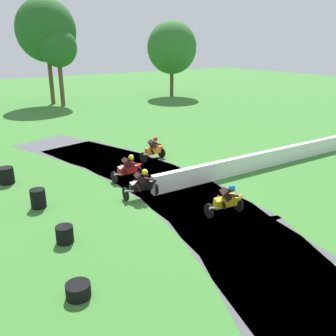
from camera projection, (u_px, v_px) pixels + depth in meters
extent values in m
plane|color=#38752D|center=(175.00, 189.00, 17.11)|extent=(120.00, 120.00, 0.00)
cube|color=#47474C|center=(298.00, 300.00, 9.82)|extent=(7.23, 10.21, 0.01)
cube|color=#47474C|center=(249.00, 246.00, 12.36)|extent=(6.34, 10.13, 0.01)
cube|color=#47474C|center=(209.00, 212.00, 14.80)|extent=(5.35, 9.91, 0.01)
cube|color=#47474C|center=(174.00, 189.00, 17.10)|extent=(4.30, 9.56, 0.01)
cube|color=#47474C|center=(143.00, 173.00, 19.24)|extent=(4.67, 9.70, 0.01)
cube|color=#47474C|center=(112.00, 161.00, 21.18)|extent=(5.70, 10.00, 0.01)
cube|color=#47474C|center=(82.00, 152.00, 22.90)|extent=(6.65, 10.17, 0.01)
cube|color=white|center=(265.00, 159.00, 19.96)|extent=(14.19, 0.85, 0.90)
cylinder|color=black|center=(238.00, 204.00, 14.85)|extent=(0.21, 0.74, 0.74)
cylinder|color=black|center=(209.00, 211.00, 14.28)|extent=(0.21, 0.74, 0.74)
cube|color=yellow|center=(226.00, 202.00, 14.40)|extent=(1.05, 0.54, 0.46)
ellipsoid|color=yellow|center=(231.00, 196.00, 14.33)|extent=(0.49, 0.40, 0.31)
cone|color=yellow|center=(240.00, 196.00, 14.61)|extent=(0.44, 0.44, 0.47)
cylinder|color=#B2B2B7|center=(214.00, 208.00, 14.12)|extent=(0.42, 0.16, 0.18)
cube|color=#331919|center=(226.00, 194.00, 14.16)|extent=(0.55, 0.42, 0.62)
sphere|color=#1E7FE0|center=(232.00, 188.00, 14.10)|extent=(0.26, 0.26, 0.26)
cylinder|color=#331919|center=(229.00, 190.00, 14.39)|extent=(0.44, 0.14, 0.24)
cylinder|color=#331919|center=(234.00, 195.00, 14.13)|extent=(0.44, 0.14, 0.24)
cylinder|color=#331919|center=(219.00, 199.00, 14.45)|extent=(0.30, 0.20, 0.42)
cylinder|color=#331919|center=(224.00, 205.00, 14.19)|extent=(0.30, 0.20, 0.42)
cylinder|color=black|center=(155.00, 188.00, 16.46)|extent=(0.18, 0.72, 0.72)
cylinder|color=black|center=(126.00, 194.00, 15.84)|extent=(0.18, 0.72, 0.72)
cube|color=black|center=(141.00, 186.00, 16.00)|extent=(1.04, 0.48, 0.45)
ellipsoid|color=black|center=(145.00, 180.00, 15.95)|extent=(0.48, 0.38, 0.30)
cone|color=black|center=(155.00, 181.00, 16.24)|extent=(0.43, 0.42, 0.46)
cylinder|color=#B2B2B7|center=(129.00, 191.00, 15.69)|extent=(0.42, 0.14, 0.17)
cube|color=#331919|center=(140.00, 178.00, 15.77)|extent=(0.53, 0.40, 0.62)
sphere|color=yellow|center=(145.00, 172.00, 15.73)|extent=(0.26, 0.26, 0.26)
cylinder|color=#331919|center=(144.00, 175.00, 16.02)|extent=(0.43, 0.13, 0.24)
cylinder|color=#331919|center=(147.00, 179.00, 15.75)|extent=(0.43, 0.13, 0.24)
cylinder|color=#331919|center=(136.00, 184.00, 16.04)|extent=(0.29, 0.19, 0.42)
cylinder|color=#331919|center=(139.00, 188.00, 15.78)|extent=(0.29, 0.19, 0.42)
cylinder|color=black|center=(139.00, 172.00, 18.55)|extent=(0.10, 0.73, 0.73)
cylinder|color=black|center=(114.00, 177.00, 17.78)|extent=(0.10, 0.73, 0.73)
cube|color=red|center=(127.00, 169.00, 18.01)|extent=(1.01, 0.39, 0.46)
ellipsoid|color=red|center=(131.00, 164.00, 17.98)|extent=(0.45, 0.34, 0.30)
cone|color=red|center=(140.00, 165.00, 18.33)|extent=(0.40, 0.41, 0.47)
cylinder|color=#B2B2B7|center=(118.00, 174.00, 17.64)|extent=(0.41, 0.13, 0.18)
cube|color=#331919|center=(127.00, 163.00, 17.78)|extent=(0.50, 0.43, 0.62)
sphere|color=yellow|center=(131.00, 157.00, 17.76)|extent=(0.26, 0.26, 0.26)
cylinder|color=#331919|center=(130.00, 160.00, 18.04)|extent=(0.43, 0.15, 0.24)
cylinder|color=#331919|center=(134.00, 163.00, 17.80)|extent=(0.43, 0.15, 0.24)
cylinder|color=#331919|center=(123.00, 168.00, 18.02)|extent=(0.27, 0.21, 0.42)
cylinder|color=#331919|center=(126.00, 172.00, 17.78)|extent=(0.27, 0.21, 0.42)
cylinder|color=black|center=(162.00, 153.00, 21.68)|extent=(0.19, 0.67, 0.67)
cylinder|color=black|center=(143.00, 158.00, 20.78)|extent=(0.19, 0.67, 0.67)
cube|color=orange|center=(153.00, 150.00, 21.11)|extent=(1.04, 0.47, 0.43)
ellipsoid|color=orange|center=(156.00, 145.00, 21.12)|extent=(0.48, 0.37, 0.27)
cone|color=orange|center=(162.00, 146.00, 21.50)|extent=(0.43, 0.39, 0.44)
cylinder|color=#B2B2B7|center=(146.00, 154.00, 20.67)|extent=(0.42, 0.16, 0.17)
cube|color=#331919|center=(152.00, 144.00, 20.90)|extent=(0.53, 0.40, 0.59)
sphere|color=red|center=(156.00, 139.00, 20.93)|extent=(0.26, 0.26, 0.26)
cylinder|color=#331919|center=(154.00, 142.00, 21.19)|extent=(0.43, 0.17, 0.24)
cylinder|color=#331919|center=(158.00, 144.00, 20.95)|extent=(0.43, 0.17, 0.24)
cylinder|color=#331919|center=(149.00, 150.00, 21.10)|extent=(0.28, 0.18, 0.42)
cylinder|color=#331919|center=(153.00, 152.00, 20.86)|extent=(0.28, 0.18, 0.42)
cylinder|color=black|center=(79.00, 293.00, 9.91)|extent=(0.68, 0.68, 0.20)
cylinder|color=black|center=(78.00, 287.00, 9.85)|extent=(0.68, 0.68, 0.20)
cylinder|color=black|center=(65.00, 239.00, 12.61)|extent=(0.60, 0.60, 0.20)
cylinder|color=black|center=(65.00, 234.00, 12.54)|extent=(0.60, 0.60, 0.20)
cylinder|color=black|center=(64.00, 229.00, 12.48)|extent=(0.60, 0.60, 0.20)
cylinder|color=black|center=(39.00, 205.00, 15.25)|extent=(0.62, 0.62, 0.20)
cylinder|color=black|center=(38.00, 201.00, 15.18)|extent=(0.62, 0.62, 0.20)
cylinder|color=black|center=(38.00, 196.00, 15.12)|extent=(0.62, 0.62, 0.20)
cylinder|color=black|center=(37.00, 192.00, 15.05)|extent=(0.62, 0.62, 0.20)
cylinder|color=black|center=(7.00, 181.00, 17.82)|extent=(0.71, 0.71, 0.20)
cylinder|color=black|center=(7.00, 177.00, 17.76)|extent=(0.71, 0.71, 0.20)
cylinder|color=black|center=(6.00, 174.00, 17.69)|extent=(0.71, 0.71, 0.20)
cylinder|color=black|center=(6.00, 170.00, 17.62)|extent=(0.71, 0.71, 0.20)
cylinder|color=brown|center=(51.00, 81.00, 39.54)|extent=(0.44, 0.44, 4.99)
ellipsoid|color=#235B23|center=(46.00, 30.00, 37.86)|extent=(6.11, 6.11, 6.42)
cylinder|color=brown|center=(172.00, 83.00, 45.32)|extent=(0.44, 0.44, 3.29)
ellipsoid|color=#2D6B28|center=(172.00, 48.00, 43.96)|extent=(5.89, 5.89, 6.18)
cylinder|color=brown|center=(61.00, 85.00, 38.37)|extent=(0.44, 0.44, 4.34)
ellipsoid|color=#235B23|center=(58.00, 47.00, 37.13)|extent=(3.79, 3.79, 3.98)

